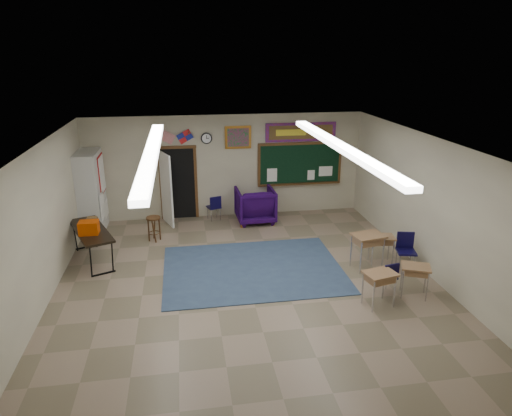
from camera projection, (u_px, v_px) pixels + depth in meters
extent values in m
plane|color=#86715C|center=(249.00, 287.00, 9.58)|extent=(9.00, 9.00, 0.00)
cube|color=beige|center=(226.00, 166.00, 13.29)|extent=(8.00, 0.04, 3.00)
cube|color=beige|center=(310.00, 366.00, 4.90)|extent=(8.00, 0.04, 3.00)
cube|color=beige|center=(37.00, 233.00, 8.48)|extent=(0.04, 9.00, 3.00)
cube|color=beige|center=(435.00, 210.00, 9.70)|extent=(0.04, 9.00, 3.00)
cube|color=white|center=(249.00, 146.00, 8.60)|extent=(8.00, 9.00, 0.04)
cube|color=#364C67|center=(253.00, 269.00, 10.36)|extent=(4.00, 3.00, 0.02)
cube|color=black|center=(179.00, 184.00, 13.21)|extent=(0.95, 0.04, 2.10)
cube|color=white|center=(166.00, 189.00, 12.75)|extent=(0.35, 0.86, 2.05)
cube|color=#563418|center=(300.00, 164.00, 13.59)|extent=(2.55, 0.05, 1.30)
cube|color=black|center=(300.00, 164.00, 13.58)|extent=(2.40, 0.03, 1.15)
cube|color=#563418|center=(300.00, 184.00, 13.73)|extent=(2.40, 0.12, 0.04)
cube|color=red|center=(301.00, 132.00, 13.28)|extent=(2.10, 0.04, 0.55)
cube|color=brown|center=(301.00, 132.00, 13.27)|extent=(1.90, 0.03, 0.40)
cube|color=#AC6B21|center=(238.00, 137.00, 13.03)|extent=(0.75, 0.05, 0.65)
cube|color=#A51466|center=(238.00, 137.00, 13.02)|extent=(0.62, 0.03, 0.52)
cylinder|color=black|center=(206.00, 138.00, 12.90)|extent=(0.32, 0.05, 0.32)
cylinder|color=white|center=(207.00, 138.00, 12.88)|extent=(0.26, 0.02, 0.26)
cube|color=beige|center=(91.00, 192.00, 12.25)|extent=(0.55, 1.25, 2.20)
imported|color=#1D0537|center=(255.00, 205.00, 13.10)|extent=(1.10, 1.13, 0.99)
cube|color=#8E6442|center=(368.00, 236.00, 10.16)|extent=(0.77, 0.63, 0.05)
cube|color=brown|center=(368.00, 240.00, 10.20)|extent=(0.66, 0.54, 0.14)
cube|color=#8E6442|center=(382.00, 237.00, 10.47)|extent=(0.62, 0.50, 0.04)
cube|color=brown|center=(382.00, 241.00, 10.50)|extent=(0.53, 0.42, 0.11)
cube|color=#8E6442|center=(380.00, 274.00, 8.68)|extent=(0.67, 0.56, 0.04)
cube|color=brown|center=(380.00, 278.00, 8.71)|extent=(0.58, 0.48, 0.12)
cube|color=#8E6442|center=(416.00, 267.00, 9.04)|extent=(0.67, 0.60, 0.04)
cube|color=brown|center=(416.00, 271.00, 9.07)|extent=(0.58, 0.51, 0.11)
cube|color=black|center=(91.00, 231.00, 10.55)|extent=(1.30, 2.00, 0.05)
cube|color=#BF3F03|center=(89.00, 228.00, 10.25)|extent=(0.42, 0.32, 0.30)
cylinder|color=#4E3117|center=(153.00, 218.00, 11.72)|extent=(0.37, 0.37, 0.04)
torus|color=#4E3117|center=(154.00, 233.00, 11.86)|extent=(0.30, 0.30, 0.02)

